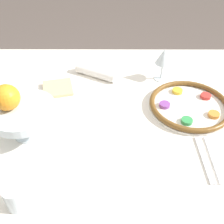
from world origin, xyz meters
The scene contains 11 objects.
ground_plane centered at (0.00, 0.00, 0.00)m, with size 8.00×8.00×0.00m, color #564C47.
dining_table centered at (0.00, 0.00, 0.36)m, with size 1.58×1.06×0.72m.
seder_plate centered at (-0.30, -0.04, 0.74)m, with size 0.31×0.31×0.03m.
wine_glass centered at (-0.22, -0.25, 0.83)m, with size 0.07×0.07×0.15m.
fruit_stand centered at (0.30, 0.10, 0.81)m, with size 0.22×0.22×0.12m.
orange_fruit centered at (0.34, 0.10, 0.88)m, with size 0.09×0.09×0.09m.
bread_plate centered at (0.23, -0.15, 0.73)m, with size 0.16×0.16×0.02m.
napkin_roll centered at (0.08, -0.27, 0.74)m, with size 0.20×0.13×0.04m.
cup_near centered at (0.26, 0.37, 0.76)m, with size 0.06×0.06×0.08m.
fork_left centered at (-0.33, 0.22, 0.72)m, with size 0.02×0.19×0.01m.
fork_right centered at (-0.30, 0.22, 0.72)m, with size 0.02×0.19×0.01m.
Camera 1 is at (-0.00, 0.75, 1.38)m, focal length 42.00 mm.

